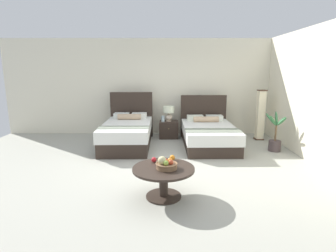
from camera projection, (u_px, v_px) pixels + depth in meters
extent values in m
cube|color=#A3A295|center=(169.00, 166.00, 5.44)|extent=(9.67, 9.37, 0.02)
cube|color=silver|center=(169.00, 87.00, 7.97)|extent=(9.67, 0.12, 2.81)
cube|color=#ECE3C7|center=(315.00, 95.00, 5.53)|extent=(0.12, 4.97, 2.81)
cube|color=#2F241D|center=(128.00, 140.00, 6.78)|extent=(1.15, 2.04, 0.33)
cube|color=silver|center=(128.00, 129.00, 6.72)|extent=(1.19, 2.08, 0.27)
cube|color=#2F241D|center=(133.00, 115.00, 7.70)|extent=(1.20, 0.08, 1.29)
cube|color=silver|center=(123.00, 115.00, 7.41)|extent=(0.41, 0.31, 0.14)
cube|color=silver|center=(140.00, 115.00, 7.41)|extent=(0.41, 0.31, 0.14)
cylinder|color=tan|center=(130.00, 117.00, 7.17)|extent=(0.62, 0.16, 0.15)
cube|color=gray|center=(125.00, 127.00, 6.17)|extent=(1.18, 0.36, 0.01)
cube|color=#2F241D|center=(210.00, 141.00, 6.78)|extent=(1.25, 2.01, 0.27)
cube|color=silver|center=(210.00, 131.00, 6.72)|extent=(1.29, 2.05, 0.27)
cube|color=#2F241D|center=(204.00, 116.00, 7.69)|extent=(1.30, 0.08, 1.21)
cube|color=silver|center=(196.00, 118.00, 7.40)|extent=(0.44, 0.31, 0.14)
cube|color=silver|center=(215.00, 118.00, 7.41)|extent=(0.44, 0.31, 0.14)
cylinder|color=tan|center=(207.00, 119.00, 7.17)|extent=(0.67, 0.16, 0.15)
cube|color=gray|center=(214.00, 130.00, 6.18)|extent=(1.29, 0.46, 0.01)
cube|color=#2F241D|center=(170.00, 129.00, 7.64)|extent=(0.54, 0.44, 0.48)
sphere|color=tan|center=(170.00, 129.00, 7.40)|extent=(0.02, 0.02, 0.02)
cylinder|color=beige|center=(170.00, 121.00, 7.61)|extent=(0.16, 0.16, 0.02)
ellipsoid|color=beige|center=(170.00, 117.00, 7.59)|extent=(0.21, 0.21, 0.19)
cylinder|color=#99844C|center=(170.00, 113.00, 7.57)|extent=(0.02, 0.02, 0.04)
cylinder|color=silver|center=(170.00, 109.00, 7.54)|extent=(0.32, 0.32, 0.18)
cylinder|color=#A9C3CC|center=(164.00, 119.00, 7.54)|extent=(0.09, 0.09, 0.15)
torus|color=#A9C3CC|center=(164.00, 116.00, 7.52)|extent=(0.09, 0.09, 0.01)
cylinder|color=#2F241D|center=(165.00, 196.00, 4.10)|extent=(0.54, 0.54, 0.02)
cylinder|color=#2F241D|center=(165.00, 183.00, 4.06)|extent=(0.13, 0.13, 0.44)
cylinder|color=#2F241D|center=(164.00, 169.00, 4.01)|extent=(0.94, 0.94, 0.04)
cylinder|color=brown|center=(168.00, 166.00, 3.96)|extent=(0.31, 0.31, 0.08)
torus|color=brown|center=(168.00, 164.00, 3.96)|extent=(0.33, 0.33, 0.02)
sphere|color=#8FB143|center=(167.00, 163.00, 3.88)|extent=(0.08, 0.08, 0.08)
sphere|color=#BD4024|center=(172.00, 162.00, 3.92)|extent=(0.07, 0.07, 0.07)
sphere|color=orange|center=(171.00, 160.00, 4.00)|extent=(0.08, 0.08, 0.08)
sphere|color=red|center=(166.00, 160.00, 4.01)|extent=(0.07, 0.07, 0.07)
sphere|color=#CAC086|center=(163.00, 160.00, 3.93)|extent=(0.12, 0.12, 0.12)
sphere|color=red|center=(155.00, 160.00, 4.24)|extent=(0.08, 0.08, 0.08)
sphere|color=orange|center=(173.00, 158.00, 4.33)|extent=(0.09, 0.09, 0.09)
cube|color=#402619|center=(260.00, 139.00, 7.50)|extent=(0.23, 0.23, 0.03)
cube|color=#F7EAC3|center=(261.00, 115.00, 7.36)|extent=(0.19, 0.19, 1.33)
cube|color=#402619|center=(263.00, 90.00, 7.22)|extent=(0.23, 0.23, 0.02)
cylinder|color=#493C3C|center=(276.00, 146.00, 6.41)|extent=(0.29, 0.29, 0.25)
cylinder|color=brown|center=(277.00, 133.00, 6.34)|extent=(0.04, 0.04, 0.38)
ellipsoid|color=#397243|center=(282.00, 121.00, 6.27)|extent=(0.24, 0.08, 0.25)
ellipsoid|color=#397243|center=(277.00, 118.00, 6.40)|extent=(0.13, 0.31, 0.34)
ellipsoid|color=#397243|center=(272.00, 119.00, 6.38)|extent=(0.25, 0.27, 0.32)
ellipsoid|color=#397243|center=(274.00, 121.00, 6.22)|extent=(0.27, 0.19, 0.30)
ellipsoid|color=#397243|center=(283.00, 122.00, 6.15)|extent=(0.16, 0.31, 0.29)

